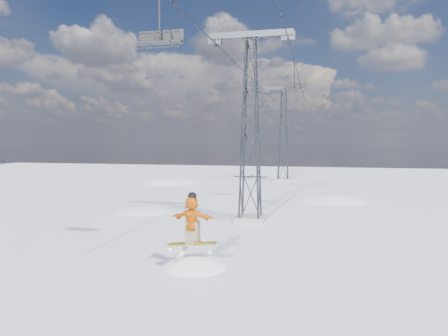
{
  "coord_description": "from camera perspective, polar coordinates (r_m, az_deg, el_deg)",
  "views": [
    {
      "loc": [
        4.67,
        -15.96,
        4.96
      ],
      "look_at": [
        0.37,
        2.7,
        3.63
      ],
      "focal_mm": 32.0,
      "sensor_mm": 36.0,
      "label": 1
    }
  ],
  "objects": [
    {
      "name": "lift_chair_mid",
      "position": [
        31.46,
        10.01,
        11.38
      ],
      "size": [
        1.81,
        0.52,
        2.24
      ],
      "color": "black",
      "rests_on": "ground"
    },
    {
      "name": "lift_tower_near",
      "position": [
        24.28,
        3.81,
        5.15
      ],
      "size": [
        5.2,
        1.8,
        11.43
      ],
      "color": "#999999",
      "rests_on": "ground"
    },
    {
      "name": "lift_chair_near",
      "position": [
        16.76,
        -9.11,
        17.85
      ],
      "size": [
        1.86,
        0.54,
        2.31
      ],
      "color": "black",
      "rests_on": "ground"
    },
    {
      "name": "snow_terrain",
      "position": [
        41.05,
        -1.24,
        -16.79
      ],
      "size": [
        39.0,
        37.0,
        22.0
      ],
      "color": "white",
      "rests_on": "ground"
    },
    {
      "name": "ground",
      "position": [
        17.36,
        -3.28,
        -12.66
      ],
      "size": [
        120.0,
        120.0,
        0.0
      ],
      "primitive_type": "plane",
      "color": "white",
      "rests_on": "ground"
    },
    {
      "name": "haul_cables",
      "position": [
        36.15,
        6.83,
        13.31
      ],
      "size": [
        4.46,
        51.0,
        0.06
      ],
      "color": "black",
      "rests_on": "ground"
    },
    {
      "name": "lift_chair_far",
      "position": [
        46.74,
        5.52,
        8.86
      ],
      "size": [
        1.9,
        0.55,
        2.36
      ],
      "color": "black",
      "rests_on": "ground"
    },
    {
      "name": "lift_tower_far",
      "position": [
        49.12,
        8.47,
        4.52
      ],
      "size": [
        5.2,
        1.8,
        11.43
      ],
      "color": "#999999",
      "rests_on": "ground"
    },
    {
      "name": "snowboarder_jump",
      "position": [
        16.81,
        -4.21,
        -19.08
      ],
      "size": [
        4.4,
        4.4,
        6.94
      ],
      "color": "white",
      "rests_on": "ground"
    }
  ]
}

